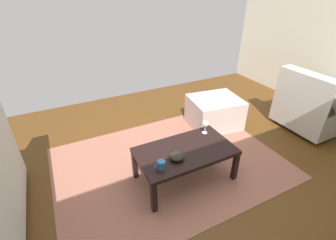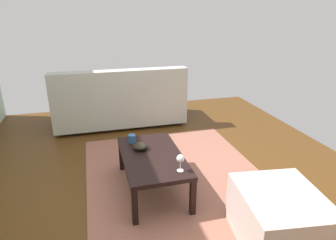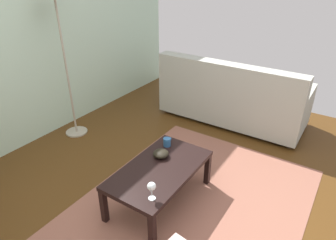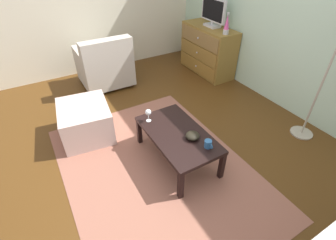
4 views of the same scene
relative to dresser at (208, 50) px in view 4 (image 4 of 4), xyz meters
name	(u,v)px [view 4 (image 4 of 4)]	position (x,y,z in m)	size (l,w,h in m)	color
ground_plane	(163,154)	(1.55, -1.82, -0.45)	(6.00, 4.73, 0.05)	#4E2F12
wall_accent_rear	(313,10)	(1.55, 0.31, 0.96)	(6.00, 0.12, 2.77)	#B2D4BA
area_rug	(156,169)	(1.75, -2.02, -0.42)	(2.60, 1.90, 0.01)	#8E5848
dresser	(208,50)	(0.00, 0.00, 0.00)	(1.12, 0.49, 0.85)	olive
tv	(213,12)	(0.02, 0.02, 0.66)	(0.57, 0.18, 0.46)	silver
lava_lamp	(227,25)	(0.46, -0.04, 0.57)	(0.09, 0.09, 0.33)	#B7B7BC
coffee_table	(178,136)	(1.72, -1.72, -0.08)	(1.01, 0.57, 0.39)	black
wine_glass	(148,113)	(1.36, -1.90, 0.08)	(0.07, 0.07, 0.16)	silver
mug	(208,144)	(2.06, -1.58, 0.01)	(0.11, 0.08, 0.08)	#2C5D92
bowl_decorative	(193,136)	(1.87, -1.63, 0.00)	(0.15, 0.15, 0.07)	black
armchair	(105,66)	(-0.44, -1.83, -0.07)	(0.80, 0.81, 0.87)	#332319
ottoman	(86,121)	(0.76, -2.50, -0.21)	(0.70, 0.60, 0.43)	#C0A69D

